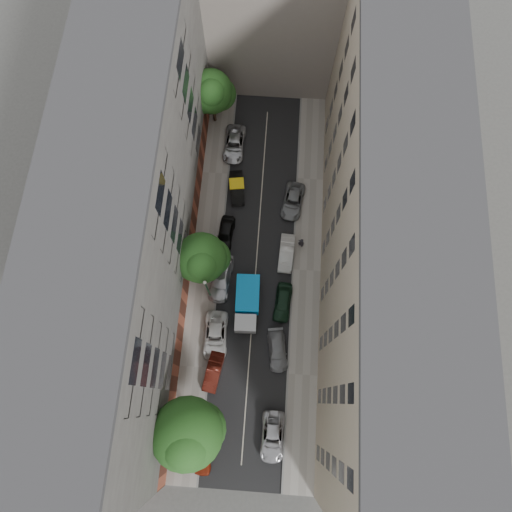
# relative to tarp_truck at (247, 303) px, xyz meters

# --- Properties ---
(ground) EXTENTS (120.00, 120.00, 0.00)m
(ground) POSITION_rel_tarp_truck_xyz_m (0.60, 4.37, -1.47)
(ground) COLOR #4C4C49
(ground) RESTS_ON ground
(road_surface) EXTENTS (8.00, 44.00, 0.02)m
(road_surface) POSITION_rel_tarp_truck_xyz_m (0.60, 4.37, -1.46)
(road_surface) COLOR black
(road_surface) RESTS_ON ground
(sidewalk_left) EXTENTS (3.00, 44.00, 0.15)m
(sidewalk_left) POSITION_rel_tarp_truck_xyz_m (-4.90, 4.37, -1.40)
(sidewalk_left) COLOR gray
(sidewalk_left) RESTS_ON ground
(sidewalk_right) EXTENTS (3.00, 44.00, 0.15)m
(sidewalk_right) POSITION_rel_tarp_truck_xyz_m (6.10, 4.37, -1.40)
(sidewalk_right) COLOR gray
(sidewalk_right) RESTS_ON ground
(building_left) EXTENTS (8.00, 44.00, 20.00)m
(building_left) POSITION_rel_tarp_truck_xyz_m (-10.40, 4.37, 8.53)
(building_left) COLOR #4C4947
(building_left) RESTS_ON ground
(building_right) EXTENTS (8.00, 44.00, 20.00)m
(building_right) POSITION_rel_tarp_truck_xyz_m (11.60, 4.37, 8.53)
(building_right) COLOR tan
(building_right) RESTS_ON ground
(tarp_truck) EXTENTS (2.48, 5.85, 2.68)m
(tarp_truck) POSITION_rel_tarp_truck_xyz_m (0.00, 0.00, 0.00)
(tarp_truck) COLOR black
(tarp_truck) RESTS_ON ground
(car_left_0) EXTENTS (1.66, 3.91, 1.32)m
(car_left_0) POSITION_rel_tarp_truck_xyz_m (-3.00, -14.63, -0.81)
(car_left_0) COLOR maroon
(car_left_0) RESTS_ON ground
(car_left_1) EXTENTS (2.05, 4.24, 1.34)m
(car_left_1) POSITION_rel_tarp_truck_xyz_m (-2.86, -7.03, -0.81)
(car_left_1) COLOR #49150E
(car_left_1) RESTS_ON ground
(car_left_2) EXTENTS (2.52, 5.19, 1.42)m
(car_left_2) POSITION_rel_tarp_truck_xyz_m (-3.00, -3.43, -0.76)
(car_left_2) COLOR silver
(car_left_2) RESTS_ON ground
(car_left_3) EXTENTS (2.65, 5.35, 1.50)m
(car_left_3) POSITION_rel_tarp_truck_xyz_m (-3.00, 2.57, -0.73)
(car_left_3) COLOR #B9B9BE
(car_left_3) RESTS_ON ground
(car_left_4) EXTENTS (2.04, 4.28, 1.41)m
(car_left_4) POSITION_rel_tarp_truck_xyz_m (-3.00, 7.77, -0.77)
(car_left_4) COLOR black
(car_left_4) RESTS_ON ground
(car_left_5) EXTENTS (2.06, 4.36, 1.38)m
(car_left_5) POSITION_rel_tarp_truck_xyz_m (-2.20, 13.37, -0.78)
(car_left_5) COLOR black
(car_left_5) RESTS_ON ground
(car_left_6) EXTENTS (2.55, 5.24, 1.43)m
(car_left_6) POSITION_rel_tarp_truck_xyz_m (-2.99, 18.97, -0.76)
(car_left_6) COLOR #B3B4B8
(car_left_6) RESTS_ON ground
(car_right_0) EXTENTS (2.23, 4.81, 1.34)m
(car_right_0) POSITION_rel_tarp_truck_xyz_m (3.40, -12.63, -0.81)
(car_right_0) COLOR #B9B8BD
(car_right_0) RESTS_ON ground
(car_right_1) EXTENTS (2.48, 4.65, 1.28)m
(car_right_1) POSITION_rel_tarp_truck_xyz_m (3.40, -4.43, -0.83)
(car_right_1) COLOR gray
(car_right_1) RESTS_ON ground
(car_right_2) EXTENTS (2.07, 4.39, 1.45)m
(car_right_2) POSITION_rel_tarp_truck_xyz_m (3.69, 0.54, -0.75)
(car_right_2) COLOR black
(car_right_2) RESTS_ON ground
(car_right_3) EXTENTS (1.70, 4.37, 1.42)m
(car_right_3) POSITION_rel_tarp_truck_xyz_m (3.78, 5.97, -0.76)
(car_right_3) COLOR silver
(car_right_3) RESTS_ON ground
(car_right_4) EXTENTS (2.82, 4.97, 1.31)m
(car_right_4) POSITION_rel_tarp_truck_xyz_m (4.20, 12.17, -0.82)
(car_right_4) COLOR gray
(car_right_4) RESTS_ON ground
(tree_near) EXTENTS (6.30, 6.17, 9.67)m
(tree_near) POSITION_rel_tarp_truck_xyz_m (-3.90, -12.63, 4.99)
(tree_near) COLOR #382619
(tree_near) RESTS_ON sidewalk_left
(tree_mid) EXTENTS (5.31, 5.04, 7.76)m
(tree_mid) POSITION_rel_tarp_truck_xyz_m (-4.54, 3.26, 3.72)
(tree_mid) COLOR #382619
(tree_mid) RESTS_ON sidewalk_left
(tree_far) EXTENTS (5.14, 4.85, 7.81)m
(tree_far) POSITION_rel_tarp_truck_xyz_m (-5.55, 22.39, 3.81)
(tree_far) COLOR #382619
(tree_far) RESTS_ON sidewalk_left
(lamp_post) EXTENTS (0.36, 0.36, 6.12)m
(lamp_post) POSITION_rel_tarp_truck_xyz_m (-3.98, 0.74, 2.47)
(lamp_post) COLOR #195831
(lamp_post) RESTS_ON sidewalk_left
(pedestrian) EXTENTS (0.82, 0.69, 1.91)m
(pedestrian) POSITION_rel_tarp_truck_xyz_m (5.30, 7.13, -0.37)
(pedestrian) COLOR black
(pedestrian) RESTS_ON sidewalk_right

